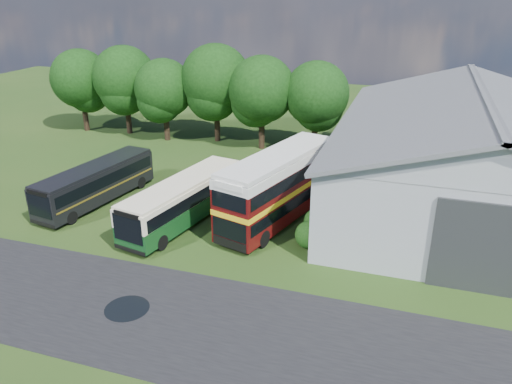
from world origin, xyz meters
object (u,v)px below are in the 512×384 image
(bus_green_single, at_px, (184,200))
(bus_maroon_double, at_px, (278,188))
(bus_dark_single, at_px, (96,183))
(storage_shed, at_px, (474,148))

(bus_green_single, relative_size, bus_maroon_double, 0.97)
(bus_maroon_double, relative_size, bus_dark_single, 1.09)
(bus_green_single, height_order, bus_maroon_double, bus_maroon_double)
(bus_green_single, bearing_deg, bus_dark_single, -176.90)
(bus_maroon_double, height_order, bus_dark_single, bus_maroon_double)
(storage_shed, relative_size, bus_maroon_double, 2.20)
(bus_maroon_double, bearing_deg, bus_dark_single, -158.93)
(bus_maroon_double, distance_m, bus_dark_single, 13.38)
(storage_shed, bearing_deg, bus_dark_single, -162.13)
(storage_shed, relative_size, bus_dark_single, 2.39)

